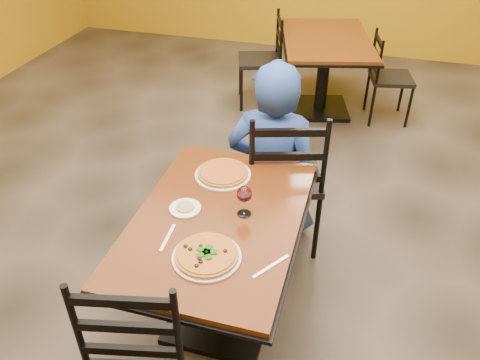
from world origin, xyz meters
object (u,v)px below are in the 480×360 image
(plate_far, at_px, (223,175))
(chair_second_left, at_px, (260,61))
(pizza_main, at_px, (207,254))
(wine_glass, at_px, (244,200))
(plate_main, at_px, (207,257))
(side_plate, at_px, (185,208))
(chair_second_right, at_px, (391,78))
(diner, at_px, (273,153))
(pizza_far, at_px, (223,172))
(chair_main_far, at_px, (283,176))
(table_second, at_px, (325,58))
(table_main, at_px, (219,246))

(plate_far, bearing_deg, chair_second_left, 99.01)
(pizza_main, xyz_separation_m, wine_glass, (0.08, 0.34, 0.07))
(plate_main, distance_m, side_plate, 0.37)
(chair_second_right, distance_m, diner, 2.05)
(plate_main, bearing_deg, pizza_far, 101.09)
(chair_second_right, height_order, plate_main, chair_second_right)
(chair_main_far, height_order, side_plate, chair_main_far)
(diner, bearing_deg, chair_second_left, -72.81)
(chair_second_left, relative_size, pizza_far, 3.27)
(diner, distance_m, plate_far, 0.55)
(pizza_far, xyz_separation_m, side_plate, (-0.09, -0.34, -0.02))
(chair_second_right, height_order, plate_far, chair_second_right)
(side_plate, bearing_deg, chair_main_far, 64.82)
(chair_second_left, relative_size, chair_second_right, 1.09)
(table_second, height_order, pizza_far, pizza_far)
(pizza_far, bearing_deg, chair_main_far, 58.03)
(chair_second_right, relative_size, plate_main, 2.71)
(chair_second_right, distance_m, pizza_far, 2.60)
(table_second, xyz_separation_m, plate_far, (-0.26, -2.42, 0.20))
(chair_second_right, distance_m, plate_main, 3.17)
(table_second, xyz_separation_m, chair_second_right, (0.64, -0.00, -0.14))
(table_main, distance_m, chair_main_far, 0.80)
(chair_second_left, bearing_deg, pizza_far, -8.31)
(chair_main_far, relative_size, plate_main, 3.32)
(pizza_main, bearing_deg, wine_glass, 77.01)
(table_main, relative_size, chair_second_left, 1.34)
(side_plate, bearing_deg, pizza_main, -53.85)
(chair_second_right, xyz_separation_m, wine_glass, (-0.70, -2.71, 0.42))
(chair_second_left, distance_m, diner, 2.00)
(plate_main, distance_m, pizza_main, 0.02)
(pizza_main, xyz_separation_m, pizza_far, (-0.12, 0.63, 0.00))
(chair_second_right, bearing_deg, wine_glass, 153.68)
(table_main, relative_size, side_plate, 7.69)
(chair_main_far, relative_size, chair_second_left, 1.12)
(pizza_main, distance_m, side_plate, 0.37)
(chair_second_left, relative_size, wine_glass, 5.08)
(table_main, xyz_separation_m, chair_second_right, (0.82, 2.77, -0.14))
(pizza_main, bearing_deg, diner, 87.29)
(pizza_main, xyz_separation_m, side_plate, (-0.22, 0.30, -0.02))
(plate_main, bearing_deg, diner, 87.29)
(table_main, distance_m, diner, 0.87)
(table_second, distance_m, diner, 1.91)
(chair_main_far, height_order, plate_far, chair_main_far)
(diner, bearing_deg, table_main, 84.53)
(table_second, bearing_deg, pizza_far, -96.11)
(table_main, bearing_deg, diner, 83.70)
(table_main, bearing_deg, pizza_far, 103.27)
(pizza_far, distance_m, wine_glass, 0.36)
(chair_main_far, distance_m, plate_main, 1.09)
(chair_main_far, relative_size, side_plate, 6.43)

